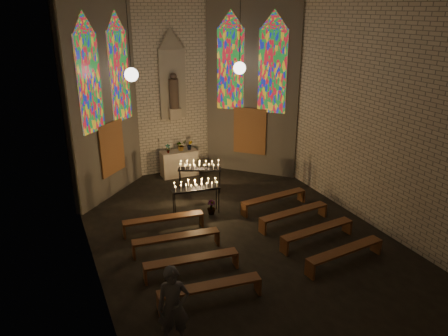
{
  "coord_description": "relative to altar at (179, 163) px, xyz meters",
  "views": [
    {
      "loc": [
        -4.88,
        -9.82,
        6.27
      ],
      "look_at": [
        -0.06,
        1.02,
        1.82
      ],
      "focal_mm": 35.0,
      "sensor_mm": 36.0,
      "label": 1
    }
  ],
  "objects": [
    {
      "name": "votive_stand_left",
      "position": [
        -0.59,
        -3.45,
        0.45
      ],
      "size": [
        1.54,
        0.52,
        1.11
      ],
      "rotation": [
        0.0,
        0.0,
        -0.11
      ],
      "color": "black",
      "rests_on": "ground"
    },
    {
      "name": "room",
      "position": [
        -0.0,
        -2.08,
        3.22
      ],
      "size": [
        8.22,
        12.43,
        7.0
      ],
      "color": "beige",
      "rests_on": "ground"
    },
    {
      "name": "flower_vase_center",
      "position": [
        0.11,
        0.03,
        0.71
      ],
      "size": [
        0.46,
        0.42,
        0.42
      ],
      "primitive_type": "imported",
      "rotation": [
        0.0,
        0.0,
        0.3
      ],
      "color": "#4C723F",
      "rests_on": "altar"
    },
    {
      "name": "pew_left_2",
      "position": [
        -1.86,
        -6.5,
        -0.13
      ],
      "size": [
        2.38,
        0.57,
        0.45
      ],
      "rotation": [
        0.0,
        0.0,
        -0.11
      ],
      "color": "brown",
      "rests_on": "ground"
    },
    {
      "name": "pew_left_3",
      "position": [
        -1.86,
        -7.7,
        -0.13
      ],
      "size": [
        2.38,
        0.57,
        0.45
      ],
      "rotation": [
        0.0,
        0.0,
        -0.11
      ],
      "color": "brown",
      "rests_on": "ground"
    },
    {
      "name": "pew_left_0",
      "position": [
        -1.86,
        -4.1,
        -0.13
      ],
      "size": [
        2.38,
        0.57,
        0.45
      ],
      "rotation": [
        0.0,
        0.0,
        -0.11
      ],
      "color": "brown",
      "rests_on": "ground"
    },
    {
      "name": "flower_vase_right",
      "position": [
        0.44,
        -0.03,
        0.69
      ],
      "size": [
        0.26,
        0.24,
        0.38
      ],
      "primitive_type": "imported",
      "rotation": [
        0.0,
        0.0,
        -0.43
      ],
      "color": "#4C723F",
      "rests_on": "altar"
    },
    {
      "name": "aisle_flower_pot",
      "position": [
        -0.15,
        -3.64,
        -0.27
      ],
      "size": [
        0.31,
        0.31,
        0.47
      ],
      "primitive_type": "imported",
      "rotation": [
        0.0,
        0.0,
        -0.24
      ],
      "color": "#4C723F",
      "rests_on": "ground"
    },
    {
      "name": "pew_right_3",
      "position": [
        1.86,
        -7.7,
        -0.13
      ],
      "size": [
        2.38,
        0.57,
        0.45
      ],
      "rotation": [
        0.0,
        0.0,
        0.11
      ],
      "color": "brown",
      "rests_on": "ground"
    },
    {
      "name": "floor",
      "position": [
        0.0,
        -5.45,
        -0.5
      ],
      "size": [
        12.0,
        12.0,
        0.0
      ],
      "primitive_type": "plane",
      "color": "black",
      "rests_on": "ground"
    },
    {
      "name": "pew_right_1",
      "position": [
        1.86,
        -5.3,
        -0.13
      ],
      "size": [
        2.38,
        0.57,
        0.45
      ],
      "rotation": [
        0.0,
        0.0,
        0.11
      ],
      "color": "brown",
      "rests_on": "ground"
    },
    {
      "name": "pew_right_0",
      "position": [
        1.86,
        -4.1,
        -0.13
      ],
      "size": [
        2.38,
        0.57,
        0.45
      ],
      "rotation": [
        0.0,
        0.0,
        0.11
      ],
      "color": "brown",
      "rests_on": "ground"
    },
    {
      "name": "votive_stand_right",
      "position": [
        0.15,
        -1.85,
        0.45
      ],
      "size": [
        1.52,
        0.95,
        1.11
      ],
      "rotation": [
        0.0,
        0.0,
        -0.42
      ],
      "color": "black",
      "rests_on": "ground"
    },
    {
      "name": "pew_left_1",
      "position": [
        -1.86,
        -5.3,
        -0.13
      ],
      "size": [
        2.38,
        0.57,
        0.45
      ],
      "rotation": [
        0.0,
        0.0,
        -0.11
      ],
      "color": "brown",
      "rests_on": "ground"
    },
    {
      "name": "visitor",
      "position": [
        -2.98,
        -8.61,
        0.36
      ],
      "size": [
        0.71,
        0.56,
        1.72
      ],
      "primitive_type": "imported",
      "rotation": [
        0.0,
        0.0,
        -0.27
      ],
      "color": "#44454D",
      "rests_on": "ground"
    },
    {
      "name": "flower_vase_left",
      "position": [
        -0.45,
        -0.06,
        0.67
      ],
      "size": [
        0.21,
        0.16,
        0.35
      ],
      "primitive_type": "imported",
      "rotation": [
        0.0,
        0.0,
        -0.23
      ],
      "color": "#4C723F",
      "rests_on": "altar"
    },
    {
      "name": "pew_right_2",
      "position": [
        1.86,
        -6.5,
        -0.13
      ],
      "size": [
        2.38,
        0.57,
        0.45
      ],
      "rotation": [
        0.0,
        0.0,
        0.11
      ],
      "color": "brown",
      "rests_on": "ground"
    },
    {
      "name": "altar",
      "position": [
        0.0,
        0.0,
        0.0
      ],
      "size": [
        1.4,
        0.6,
        1.0
      ],
      "primitive_type": "cube",
      "color": "#B6A895",
      "rests_on": "ground"
    }
  ]
}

